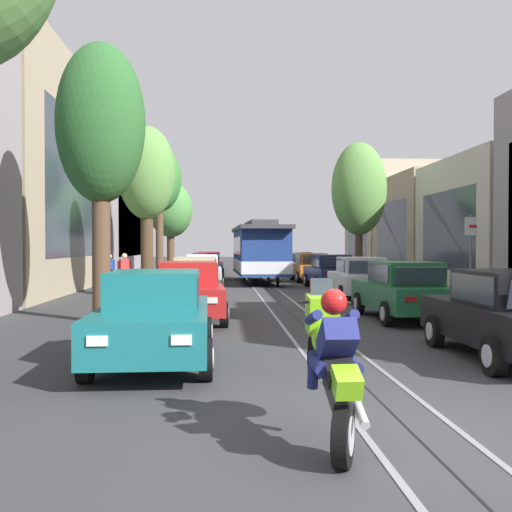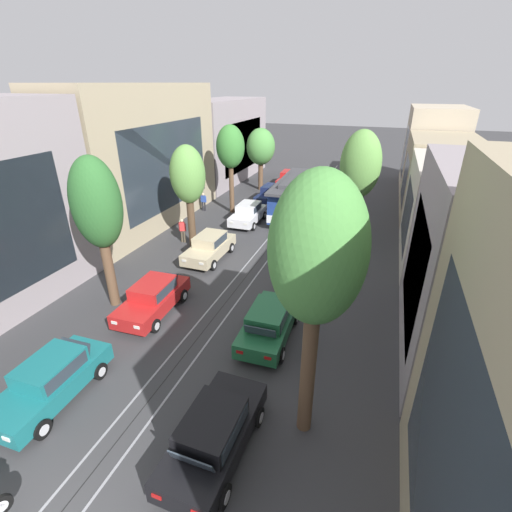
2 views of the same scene
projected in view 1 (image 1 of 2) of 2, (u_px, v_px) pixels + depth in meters
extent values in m
plane|color=#38383A|center=(271.00, 295.00, 24.53)|extent=(160.00, 160.00, 0.00)
cube|color=gray|center=(255.00, 290.00, 27.06)|extent=(0.08, 53.66, 0.01)
cube|color=gray|center=(278.00, 290.00, 27.12)|extent=(0.08, 53.66, 0.01)
cube|color=black|center=(267.00, 290.00, 27.09)|extent=(0.03, 53.66, 0.01)
cube|color=tan|center=(27.00, 177.00, 26.38)|extent=(4.61, 14.92, 10.07)
cube|color=#2D3842|center=(80.00, 189.00, 26.53)|extent=(0.04, 10.65, 6.04)
cube|color=gray|center=(93.00, 213.00, 41.57)|extent=(5.27, 14.92, 8.49)
cube|color=#2D3842|center=(131.00, 219.00, 41.73)|extent=(0.04, 10.65, 5.10)
cube|color=beige|center=(496.00, 223.00, 27.65)|extent=(4.64, 8.83, 6.06)
cube|color=#2D3842|center=(447.00, 230.00, 27.52)|extent=(0.04, 6.39, 3.63)
cube|color=tan|center=(431.00, 227.00, 36.78)|extent=(5.08, 8.83, 6.27)
cube|color=#2D3842|center=(391.00, 232.00, 36.64)|extent=(0.04, 6.39, 3.76)
cube|color=#BCAD93|center=(390.00, 219.00, 45.88)|extent=(5.16, 8.83, 8.02)
cube|color=#2D3842|center=(357.00, 224.00, 45.74)|extent=(0.04, 6.39, 4.81)
cube|color=#196B70|center=(154.00, 326.00, 10.17)|extent=(1.89, 4.34, 0.66)
cube|color=#196B70|center=(155.00, 288.00, 10.31)|extent=(1.52, 2.10, 0.60)
cube|color=#2D3842|center=(150.00, 294.00, 9.47)|extent=(1.34, 0.25, 0.47)
cube|color=#2D3842|center=(160.00, 285.00, 11.49)|extent=(1.30, 0.23, 0.45)
cube|color=#2D3842|center=(198.00, 288.00, 10.37)|extent=(0.07, 1.81, 0.47)
cube|color=#2D3842|center=(111.00, 289.00, 10.25)|extent=(0.07, 1.81, 0.47)
cube|color=white|center=(181.00, 340.00, 8.06)|extent=(0.28, 0.05, 0.14)
cube|color=#B21414|center=(191.00, 307.00, 12.36)|extent=(0.28, 0.05, 0.12)
cube|color=white|center=(97.00, 341.00, 7.97)|extent=(0.28, 0.05, 0.14)
cube|color=#B21414|center=(136.00, 307.00, 12.28)|extent=(0.28, 0.05, 0.12)
cylinder|color=black|center=(206.00, 360.00, 8.92)|extent=(0.21, 0.64, 0.64)
cylinder|color=silver|center=(213.00, 359.00, 8.93)|extent=(0.03, 0.35, 0.35)
cylinder|color=black|center=(85.00, 361.00, 8.78)|extent=(0.21, 0.64, 0.64)
cylinder|color=silver|center=(78.00, 361.00, 8.77)|extent=(0.03, 0.35, 0.35)
cylinder|color=black|center=(206.00, 333.00, 11.57)|extent=(0.21, 0.64, 0.64)
cylinder|color=silver|center=(212.00, 333.00, 11.58)|extent=(0.03, 0.35, 0.35)
cylinder|color=black|center=(114.00, 334.00, 11.43)|extent=(0.21, 0.64, 0.64)
cylinder|color=silver|center=(108.00, 334.00, 11.43)|extent=(0.03, 0.35, 0.35)
cube|color=red|center=(189.00, 297.00, 15.93)|extent=(1.96, 4.37, 0.66)
cube|color=red|center=(189.00, 273.00, 16.07)|extent=(1.55, 2.12, 0.60)
cube|color=#2D3842|center=(188.00, 275.00, 15.24)|extent=(1.34, 0.27, 0.47)
cube|color=#2D3842|center=(189.00, 272.00, 17.25)|extent=(1.30, 0.25, 0.45)
cube|color=#2D3842|center=(217.00, 273.00, 16.14)|extent=(0.10, 1.81, 0.47)
cube|color=#2D3842|center=(161.00, 273.00, 16.00)|extent=(0.10, 1.81, 0.47)
cube|color=white|center=(212.00, 300.00, 13.84)|extent=(0.28, 0.05, 0.14)
cube|color=#B21414|center=(208.00, 287.00, 18.14)|extent=(0.28, 0.05, 0.12)
cube|color=white|center=(163.00, 301.00, 13.73)|extent=(0.28, 0.05, 0.14)
cube|color=#B21414|center=(171.00, 288.00, 18.03)|extent=(0.28, 0.05, 0.12)
cylinder|color=black|center=(224.00, 315.00, 14.70)|extent=(0.22, 0.65, 0.64)
cylinder|color=silver|center=(228.00, 314.00, 14.71)|extent=(0.03, 0.35, 0.35)
cylinder|color=black|center=(151.00, 315.00, 14.53)|extent=(0.22, 0.65, 0.64)
cylinder|color=silver|center=(147.00, 315.00, 14.52)|extent=(0.03, 0.35, 0.35)
cylinder|color=black|center=(220.00, 304.00, 17.35)|extent=(0.22, 0.65, 0.64)
cylinder|color=silver|center=(224.00, 304.00, 17.36)|extent=(0.03, 0.35, 0.35)
cylinder|color=black|center=(159.00, 305.00, 17.18)|extent=(0.22, 0.65, 0.64)
cylinder|color=silver|center=(155.00, 305.00, 17.17)|extent=(0.03, 0.35, 0.35)
cube|color=#C1B28E|center=(195.00, 282.00, 22.23)|extent=(1.83, 4.31, 0.66)
cube|color=#C1B28E|center=(196.00, 265.00, 22.37)|extent=(1.49, 2.08, 0.60)
cube|color=#2D3842|center=(194.00, 266.00, 21.53)|extent=(1.33, 0.23, 0.47)
cube|color=#2D3842|center=(197.00, 265.00, 23.55)|extent=(1.30, 0.21, 0.45)
cube|color=#2D3842|center=(216.00, 265.00, 22.41)|extent=(0.04, 1.81, 0.47)
cube|color=#2D3842|center=(176.00, 265.00, 22.33)|extent=(0.04, 1.81, 0.47)
cube|color=white|center=(209.00, 283.00, 20.10)|extent=(0.28, 0.04, 0.14)
cube|color=#B21414|center=(212.00, 276.00, 24.41)|extent=(0.28, 0.04, 0.12)
cube|color=white|center=(175.00, 283.00, 20.04)|extent=(0.28, 0.04, 0.14)
cube|color=#B21414|center=(184.00, 276.00, 24.36)|extent=(0.28, 0.04, 0.12)
cylinder|color=black|center=(219.00, 294.00, 20.95)|extent=(0.21, 0.64, 0.64)
cylinder|color=silver|center=(222.00, 294.00, 20.95)|extent=(0.02, 0.35, 0.35)
cylinder|color=black|center=(168.00, 294.00, 20.86)|extent=(0.21, 0.64, 0.64)
cylinder|color=silver|center=(165.00, 294.00, 20.86)|extent=(0.02, 0.35, 0.35)
cylinder|color=black|center=(220.00, 288.00, 23.61)|extent=(0.21, 0.64, 0.64)
cylinder|color=silver|center=(222.00, 288.00, 23.62)|extent=(0.02, 0.35, 0.35)
cylinder|color=black|center=(175.00, 289.00, 23.52)|extent=(0.21, 0.64, 0.64)
cylinder|color=silver|center=(172.00, 289.00, 23.52)|extent=(0.02, 0.35, 0.35)
cube|color=silver|center=(202.00, 273.00, 29.03)|extent=(1.88, 4.33, 0.66)
cube|color=silver|center=(202.00, 260.00, 29.17)|extent=(1.52, 2.09, 0.60)
cube|color=#2D3842|center=(202.00, 261.00, 28.33)|extent=(1.34, 0.25, 0.47)
cube|color=#2D3842|center=(203.00, 260.00, 30.35)|extent=(1.30, 0.22, 0.45)
cube|color=#2D3842|center=(218.00, 260.00, 29.22)|extent=(0.06, 1.81, 0.47)
cube|color=#2D3842|center=(187.00, 260.00, 29.11)|extent=(0.06, 1.81, 0.47)
cube|color=white|center=(214.00, 274.00, 26.92)|extent=(0.28, 0.05, 0.14)
cube|color=#B21414|center=(213.00, 270.00, 31.22)|extent=(0.28, 0.05, 0.12)
cube|color=white|center=(189.00, 274.00, 26.83)|extent=(0.28, 0.05, 0.14)
cube|color=#B21414|center=(192.00, 270.00, 31.14)|extent=(0.28, 0.05, 0.12)
cylinder|color=black|center=(221.00, 282.00, 27.77)|extent=(0.21, 0.64, 0.64)
cylinder|color=silver|center=(223.00, 282.00, 27.78)|extent=(0.03, 0.35, 0.35)
cylinder|color=black|center=(183.00, 282.00, 27.64)|extent=(0.21, 0.64, 0.64)
cylinder|color=silver|center=(180.00, 282.00, 27.63)|extent=(0.03, 0.35, 0.35)
cylinder|color=black|center=(220.00, 279.00, 30.43)|extent=(0.21, 0.64, 0.64)
cylinder|color=silver|center=(222.00, 279.00, 30.44)|extent=(0.03, 0.35, 0.35)
cylinder|color=black|center=(185.00, 279.00, 30.30)|extent=(0.21, 0.64, 0.64)
cylinder|color=silver|center=(183.00, 279.00, 30.29)|extent=(0.03, 0.35, 0.35)
cube|color=#19234C|center=(206.00, 269.00, 34.87)|extent=(1.96, 4.36, 0.66)
cube|color=#19234C|center=(207.00, 258.00, 35.01)|extent=(1.55, 2.12, 0.60)
cube|color=#2D3842|center=(206.00, 259.00, 34.17)|extent=(1.34, 0.27, 0.47)
cube|color=#2D3842|center=(208.00, 258.00, 36.19)|extent=(1.30, 0.25, 0.45)
cube|color=#2D3842|center=(219.00, 258.00, 35.03)|extent=(0.10, 1.81, 0.47)
cube|color=#2D3842|center=(194.00, 258.00, 34.99)|extent=(0.10, 1.81, 0.47)
cube|color=white|center=(214.00, 268.00, 32.72)|extent=(0.28, 0.05, 0.14)
cube|color=#B21414|center=(218.00, 266.00, 37.04)|extent=(0.28, 0.05, 0.12)
cube|color=white|center=(194.00, 269.00, 32.70)|extent=(0.28, 0.05, 0.14)
cube|color=#B21414|center=(200.00, 266.00, 37.02)|extent=(0.28, 0.05, 0.12)
cylinder|color=black|center=(221.00, 276.00, 33.56)|extent=(0.22, 0.65, 0.64)
cylinder|color=silver|center=(223.00, 276.00, 33.57)|extent=(0.03, 0.35, 0.35)
cylinder|color=black|center=(189.00, 276.00, 33.53)|extent=(0.22, 0.65, 0.64)
cylinder|color=silver|center=(187.00, 276.00, 33.52)|extent=(0.03, 0.35, 0.35)
cylinder|color=black|center=(222.00, 273.00, 36.23)|extent=(0.22, 0.65, 0.64)
cylinder|color=silver|center=(224.00, 273.00, 36.23)|extent=(0.03, 0.35, 0.35)
cylinder|color=black|center=(193.00, 273.00, 36.19)|extent=(0.22, 0.65, 0.64)
cylinder|color=silver|center=(191.00, 273.00, 36.19)|extent=(0.03, 0.35, 0.35)
cube|color=red|center=(209.00, 265.00, 41.19)|extent=(1.90, 4.34, 0.66)
cube|color=red|center=(209.00, 256.00, 41.33)|extent=(1.52, 2.10, 0.60)
cube|color=#2D3842|center=(209.00, 256.00, 40.49)|extent=(1.34, 0.25, 0.47)
cube|color=#2D3842|center=(209.00, 256.00, 42.51)|extent=(1.30, 0.23, 0.45)
cube|color=#2D3842|center=(219.00, 256.00, 41.39)|extent=(0.07, 1.81, 0.47)
cube|color=#2D3842|center=(198.00, 256.00, 41.27)|extent=(0.07, 1.81, 0.47)
cube|color=white|center=(217.00, 265.00, 39.08)|extent=(0.28, 0.05, 0.14)
cube|color=#B21414|center=(216.00, 263.00, 43.39)|extent=(0.28, 0.05, 0.12)
cube|color=white|center=(200.00, 265.00, 38.99)|extent=(0.28, 0.05, 0.14)
cube|color=#B21414|center=(201.00, 263.00, 43.30)|extent=(0.28, 0.05, 0.12)
cylinder|color=black|center=(222.00, 271.00, 39.94)|extent=(0.21, 0.64, 0.64)
cylinder|color=silver|center=(224.00, 271.00, 39.95)|extent=(0.03, 0.35, 0.35)
cylinder|color=black|center=(195.00, 271.00, 39.80)|extent=(0.21, 0.64, 0.64)
cylinder|color=silver|center=(194.00, 271.00, 39.79)|extent=(0.03, 0.35, 0.35)
cylinder|color=black|center=(221.00, 269.00, 42.60)|extent=(0.21, 0.64, 0.64)
cylinder|color=silver|center=(223.00, 269.00, 42.61)|extent=(0.03, 0.35, 0.35)
cylinder|color=black|center=(196.00, 269.00, 42.45)|extent=(0.21, 0.64, 0.64)
cylinder|color=silver|center=(195.00, 269.00, 42.45)|extent=(0.03, 0.35, 0.35)
cube|color=black|center=(509.00, 323.00, 10.58)|extent=(1.86, 4.33, 0.66)
cube|color=#2D3842|center=(493.00, 286.00, 11.26)|extent=(1.34, 0.24, 0.47)
cube|color=#2D3842|center=(472.00, 288.00, 10.39)|extent=(0.06, 1.81, 0.47)
cube|color=white|center=(436.00, 305.00, 12.72)|extent=(0.28, 0.04, 0.14)
cube|color=white|center=(488.00, 305.00, 12.76)|extent=(0.28, 0.04, 0.14)
cylinder|color=black|center=(435.00, 331.00, 11.88)|extent=(0.21, 0.64, 0.64)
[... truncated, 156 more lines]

